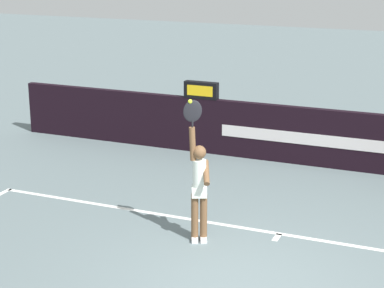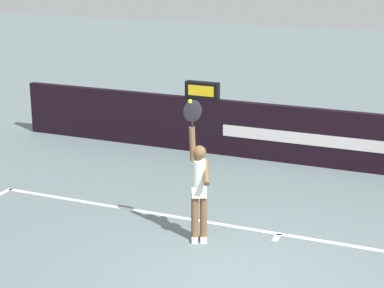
% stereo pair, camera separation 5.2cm
% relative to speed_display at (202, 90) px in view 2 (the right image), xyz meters
% --- Properties ---
extents(back_wall, '(14.82, 0.17, 1.24)m').
position_rel_speed_display_xyz_m(back_wall, '(2.86, 0.00, -0.80)').
color(back_wall, black).
rests_on(back_wall, ground).
extents(speed_display, '(0.77, 0.19, 0.37)m').
position_rel_speed_display_xyz_m(speed_display, '(0.00, 0.00, 0.00)').
color(speed_display, black).
rests_on(speed_display, back_wall).
extents(tennis_player, '(0.51, 0.45, 2.30)m').
position_rel_speed_display_xyz_m(tennis_player, '(1.74, -4.45, -0.49)').
color(tennis_player, brown).
rests_on(tennis_player, ground).
extents(tennis_ball, '(0.07, 0.07, 0.07)m').
position_rel_speed_display_xyz_m(tennis_ball, '(1.61, -4.49, 0.83)').
color(tennis_ball, '#CFE62C').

